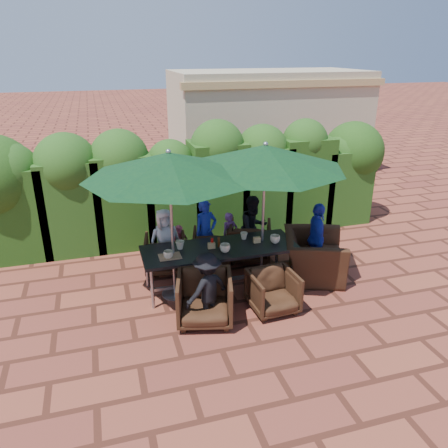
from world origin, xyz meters
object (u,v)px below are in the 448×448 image
object	(u,v)px
chair_far_left	(165,252)
chair_end_right	(314,249)
chair_near_right	(273,290)
umbrella_right	(265,157)
chair_far_right	(250,239)
chair_near_left	(205,296)
chair_far_mid	(212,245)
dining_table	(220,251)
umbrella_left	(169,165)

from	to	relation	value
chair_far_left	chair_end_right	distance (m)	2.69
chair_near_right	chair_end_right	distance (m)	1.42
umbrella_right	chair_far_left	xyz separation A→B (m)	(-1.58, 0.80, -1.84)
chair_far_left	chair_far_right	xyz separation A→B (m)	(1.66, 0.05, 0.03)
chair_near_left	chair_near_right	xyz separation A→B (m)	(1.09, -0.02, -0.06)
chair_far_mid	dining_table	bearing A→B (deg)	98.77
dining_table	chair_far_left	bearing A→B (deg)	132.69
dining_table	chair_far_left	xyz separation A→B (m)	(-0.80, 0.86, -0.31)
chair_far_left	chair_far_mid	distance (m)	0.91
chair_far_mid	chair_near_right	bearing A→B (deg)	119.81
chair_near_left	chair_end_right	bearing A→B (deg)	34.65
dining_table	chair_far_mid	xyz separation A→B (m)	(0.11, 0.96, -0.32)
umbrella_left	chair_far_right	size ratio (longest dim) A/B	3.24
umbrella_left	chair_end_right	bearing A→B (deg)	-0.86
chair_end_right	dining_table	bearing A→B (deg)	109.10
chair_far_mid	chair_far_left	bearing A→B (deg)	21.56
dining_table	chair_near_left	distance (m)	1.06
chair_far_left	chair_near_right	xyz separation A→B (m)	(1.39, -1.79, -0.02)
chair_far_right	chair_near_right	bearing A→B (deg)	102.68
chair_near_left	umbrella_right	bearing A→B (deg)	51.33
umbrella_left	chair_end_right	size ratio (longest dim) A/B	2.21
umbrella_left	chair_near_right	bearing A→B (deg)	-32.70
chair_far_left	dining_table	bearing A→B (deg)	142.95
umbrella_left	chair_near_right	xyz separation A→B (m)	(1.39, -0.89, -1.86)
chair_end_right	chair_near_left	bearing A→B (deg)	132.07
chair_far_mid	chair_end_right	bearing A→B (deg)	162.69
umbrella_left	chair_far_right	xyz separation A→B (m)	(1.66, 0.95, -1.81)
chair_far_left	chair_near_right	distance (m)	2.27
chair_far_mid	chair_near_right	xyz separation A→B (m)	(0.49, -1.89, -0.00)
chair_near_right	chair_near_left	bearing A→B (deg)	175.52
dining_table	chair_end_right	distance (m)	1.73
chair_far_mid	umbrella_right	bearing A→B (deg)	142.28
umbrella_right	chair_near_right	size ratio (longest dim) A/B	3.72
umbrella_left	chair_end_right	world-z (taller)	umbrella_left
umbrella_right	chair_near_right	xyz separation A→B (m)	(-0.19, -0.99, -1.86)
chair_far_left	chair_end_right	size ratio (longest dim) A/B	0.63
dining_table	umbrella_left	distance (m)	1.73
dining_table	umbrella_left	size ratio (longest dim) A/B	0.99
dining_table	chair_far_left	world-z (taller)	dining_table
dining_table	chair_far_mid	world-z (taller)	dining_table
umbrella_left	chair_far_right	bearing A→B (deg)	29.71
dining_table	chair_far_right	xyz separation A→B (m)	(0.86, 0.91, -0.27)
chair_far_right	chair_near_right	xyz separation A→B (m)	(-0.27, -1.84, -0.05)
chair_far_right	chair_far_mid	bearing A→B (deg)	17.15
umbrella_left	chair_far_mid	world-z (taller)	umbrella_left
umbrella_right	chair_far_mid	world-z (taller)	umbrella_right
umbrella_left	chair_near_left	size ratio (longest dim) A/B	3.16
chair_near_right	chair_far_mid	bearing A→B (deg)	101.13
chair_near_left	chair_end_right	distance (m)	2.37
chair_far_left	chair_far_right	world-z (taller)	chair_far_right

